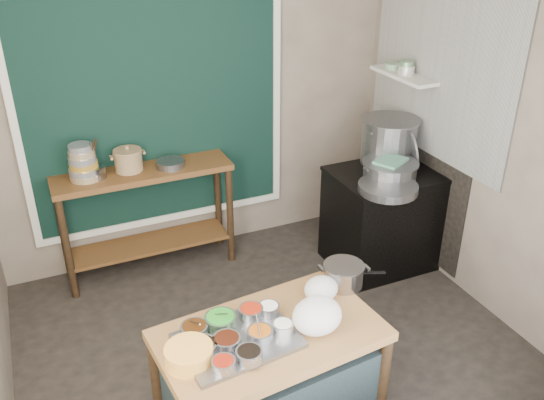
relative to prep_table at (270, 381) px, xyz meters
name	(u,v)px	position (x,y,z in m)	size (l,w,h in m)	color
floor	(267,340)	(0.31, 0.75, -0.39)	(3.50, 3.00, 0.02)	#2F2824
back_wall	(195,101)	(0.31, 2.26, 1.02)	(3.50, 0.02, 2.80)	gray
right_wall	(483,128)	(2.07, 0.75, 1.02)	(0.02, 3.00, 2.80)	gray
curtain_panel	(156,113)	(-0.04, 2.22, 0.98)	(2.10, 0.02, 1.90)	black
curtain_frame	(157,113)	(-0.04, 2.21, 0.98)	(2.22, 0.03, 2.02)	beige
tile_panel	(441,52)	(2.04, 1.30, 1.48)	(0.02, 1.70, 1.70)	#B2B2AA
soot_patch	(417,179)	(2.05, 1.40, 0.32)	(0.01, 1.30, 1.30)	black
wall_shelf	(404,75)	(1.94, 1.60, 1.23)	(0.22, 0.70, 0.03)	beige
prep_table	(270,381)	(0.00, 0.00, 0.00)	(1.25, 0.72, 0.75)	brown
back_counter	(148,221)	(-0.24, 2.03, 0.10)	(1.45, 0.40, 0.95)	brown
stove_block	(383,220)	(1.66, 1.30, 0.05)	(0.90, 0.68, 0.85)	black
stove_top	(388,174)	(1.66, 1.30, 0.49)	(0.92, 0.69, 0.03)	black
condiment_tray	(238,341)	(-0.20, -0.01, 0.39)	(0.63, 0.45, 0.03)	gray
condiment_bowls	(232,333)	(-0.22, 0.01, 0.43)	(0.60, 0.47, 0.07)	gray
yellow_basin	(189,355)	(-0.48, -0.05, 0.42)	(0.26, 0.26, 0.10)	gold
saucepan	(343,275)	(0.60, 0.23, 0.45)	(0.26, 0.26, 0.14)	gray
plastic_bag_a	(317,316)	(0.24, -0.10, 0.48)	(0.28, 0.24, 0.21)	white
plastic_bag_b	(321,289)	(0.40, 0.14, 0.45)	(0.21, 0.18, 0.16)	white
bowl_stack	(84,164)	(-0.69, 2.06, 0.70)	(0.26, 0.26, 0.29)	tan
utensil_cup	(96,172)	(-0.60, 2.03, 0.62)	(0.16, 0.16, 0.10)	gray
ceramic_crock	(128,161)	(-0.34, 2.07, 0.66)	(0.24, 0.24, 0.16)	#88674A
wide_bowl	(170,164)	(-0.01, 2.00, 0.60)	(0.23, 0.23, 0.06)	gray
stock_pot	(389,141)	(1.77, 1.49, 0.70)	(0.50, 0.50, 0.39)	gray
pot_lid	(410,148)	(1.86, 1.31, 0.69)	(0.39, 0.39, 0.02)	gray
steamer	(390,170)	(1.59, 1.19, 0.58)	(0.46, 0.46, 0.15)	gray
green_cloth	(391,161)	(1.59, 1.19, 0.67)	(0.26, 0.20, 0.02)	#508A6D
shallow_pan	(388,188)	(1.45, 1.00, 0.54)	(0.47, 0.47, 0.06)	gray
shelf_bowl_stack	(407,68)	(1.94, 1.57, 1.29)	(0.14, 0.14, 0.11)	silver
shelf_bowl_green	(393,66)	(1.94, 1.76, 1.27)	(0.14, 0.14, 0.05)	gray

